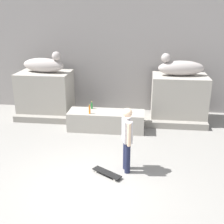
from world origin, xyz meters
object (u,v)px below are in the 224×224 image
Objects in this scene: skateboard at (107,173)px; bottle_green at (92,106)px; statue_reclining_right at (180,68)px; statue_reclining_left at (44,65)px; skater at (127,137)px; bottle_orange at (90,110)px.

skateboard is 3.03× the size of bottle_green.
statue_reclining_right is at bearing -84.28° from skateboard.
skater is at bearing -39.24° from statue_reclining_left.
statue_reclining_left is 2.67m from bottle_orange.
skateboard is 2.56× the size of bottle_orange.
statue_reclining_left is at bearing 154.27° from bottle_green.
bottle_green is (-0.93, 3.09, 0.68)m from skateboard.
skater is (-1.58, -3.73, -1.03)m from statue_reclining_right.
bottle_green is at bearing 10.35° from skater.
statue_reclining_left reaches higher than skateboard.
statue_reclining_left is 1.01× the size of statue_reclining_right.
statue_reclining_left is 2.44m from bottle_green.
bottle_green is at bearing 92.12° from bottle_orange.
statue_reclining_right is 4.18m from skater.
bottle_orange is (-1.37, 2.31, -0.16)m from skater.
statue_reclining_left is 5.27m from skateboard.
skater is 3.14m from bottle_green.
skater reaches higher than skateboard.
statue_reclining_right reaches higher than bottle_orange.
skater is at bearing -63.64° from bottle_green.
bottle_green reaches higher than skateboard.
statue_reclining_left reaches higher than bottle_green.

